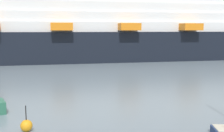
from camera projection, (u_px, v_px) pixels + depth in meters
The scene contains 2 objects.
channel_buoy_0 at pixel (26, 126), 15.69m from camera, with size 0.68×0.68×1.51m.
cruise_ship at pixel (29, 31), 50.36m from camera, with size 97.04×15.53×17.17m.
Camera 1 is at (-4.51, -5.71, 5.78)m, focal length 44.23 mm.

